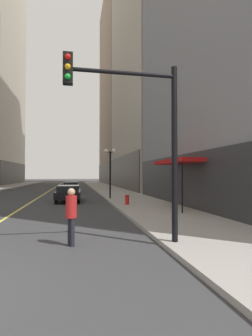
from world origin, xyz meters
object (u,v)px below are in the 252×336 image
at_px(car_black, 69,193).
at_px(fire_hydrant_right, 127,201).
at_px(street_lamp_right_mid, 110,162).
at_px(traffic_light_near_right, 141,122).
at_px(pedestrian_in_red_jacket, 71,212).
at_px(car_silver, 71,187).

xyz_separation_m(car_black, fire_hydrant_right, (3.99, -4.24, -0.32)).
xyz_separation_m(car_black, street_lamp_right_mid, (3.49, 0.79, 2.54)).
bearing_deg(fire_hydrant_right, traffic_light_near_right, -98.81).
xyz_separation_m(pedestrian_in_red_jacket, fire_hydrant_right, (3.59, 9.30, -0.63)).
bearing_deg(street_lamp_right_mid, traffic_light_near_right, -94.00).
xyz_separation_m(car_black, car_silver, (0.08, 10.40, -0.00)).
distance_m(car_silver, traffic_light_near_right, 24.93).
height_order(traffic_light_near_right, street_lamp_right_mid, traffic_light_near_right).
bearing_deg(traffic_light_near_right, street_lamp_right_mid, 86.00).
height_order(car_black, fire_hydrant_right, car_black).
xyz_separation_m(car_silver, pedestrian_in_red_jacket, (0.32, -23.95, 0.31)).
bearing_deg(car_silver, pedestrian_in_red_jacket, -89.24).
xyz_separation_m(traffic_light_near_right, street_lamp_right_mid, (1.05, 15.03, -0.49)).
distance_m(car_black, pedestrian_in_red_jacket, 13.55).
height_order(car_silver, traffic_light_near_right, traffic_light_near_right).
distance_m(pedestrian_in_red_jacket, fire_hydrant_right, 9.99).
relative_size(pedestrian_in_red_jacket, fire_hydrant_right, 2.20).
bearing_deg(car_black, fire_hydrant_right, -46.73).
xyz_separation_m(car_silver, street_lamp_right_mid, (3.41, -9.61, 2.54)).
relative_size(street_lamp_right_mid, fire_hydrant_right, 5.54).
bearing_deg(car_black, traffic_light_near_right, -80.27).
distance_m(traffic_light_near_right, street_lamp_right_mid, 15.07).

